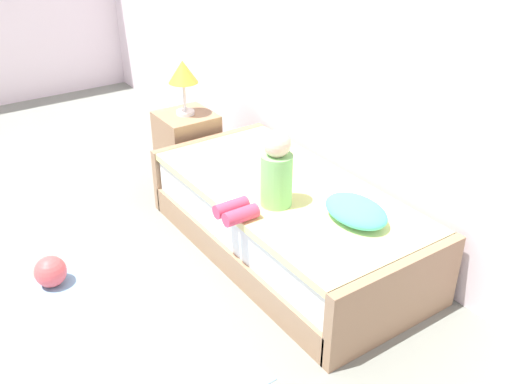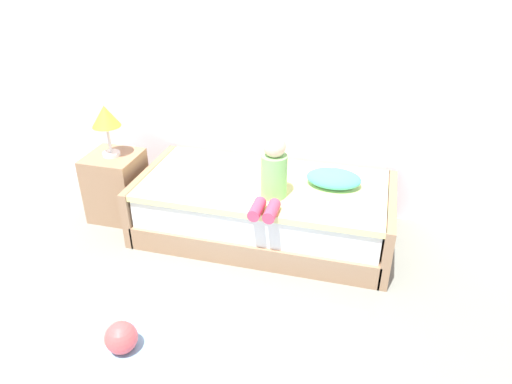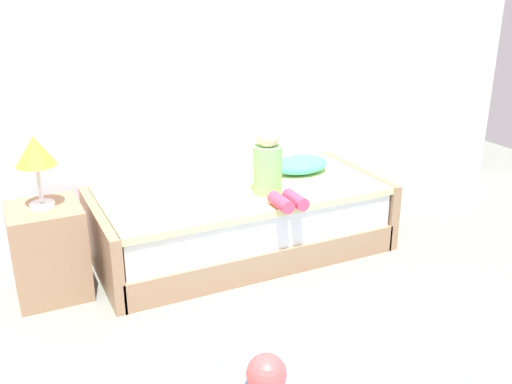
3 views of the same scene
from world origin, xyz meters
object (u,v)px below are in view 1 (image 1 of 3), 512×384
child_figure (270,177)px  pillow (356,211)px  bed (286,221)px  nightstand (188,147)px  table_lamp (183,74)px  toy_ball (50,272)px

child_figure → pillow: child_figure is taller
bed → nightstand: (-1.35, -0.04, 0.05)m
table_lamp → pillow: table_lamp is taller
nightstand → toy_ball: (0.81, -1.44, -0.20)m
toy_ball → table_lamp: bearing=119.3°
table_lamp → toy_ball: (0.81, -1.44, -0.83)m
nightstand → pillow: 1.93m
nightstand → table_lamp: size_ratio=1.33×
toy_ball → bed: bearing=70.0°
bed → pillow: bearing=10.3°
bed → table_lamp: bearing=-178.5°
nightstand → pillow: (1.90, 0.14, 0.26)m
nightstand → child_figure: 1.54m
nightstand → child_figure: bearing=-7.5°
table_lamp → toy_ball: 1.85m
nightstand → child_figure: child_figure is taller
pillow → toy_ball: pillow is taller
nightstand → pillow: pillow is taller
table_lamp → bed: bearing=1.5°
table_lamp → pillow: bearing=4.1°
toy_ball → child_figure: bearing=62.1°
child_figure → pillow: bearing=37.4°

